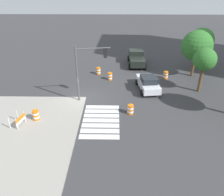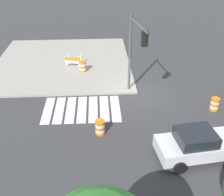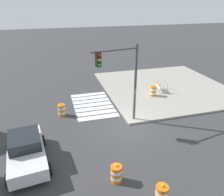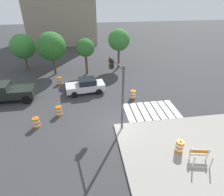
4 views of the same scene
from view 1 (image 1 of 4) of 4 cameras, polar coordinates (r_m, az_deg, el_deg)
The scene contains 15 objects.
ground_plane at distance 22.74m, azimuth -6.82°, elevation -0.07°, with size 120.00×120.00×0.00m, color #38383A.
sidewalk_corner at distance 19.68m, azimuth -26.86°, elevation -8.21°, with size 12.00×12.00×0.15m, color #9E998E.
crosswalk_stripes at distance 19.17m, azimuth -2.91°, elevation -5.89°, with size 5.10×3.20×0.02m.
sports_car at distance 24.35m, azimuth 9.42°, elevation 3.92°, with size 4.49×2.52×1.63m.
pickup_truck at distance 31.81m, azimuth 6.40°, elevation 10.45°, with size 5.15×2.35×1.92m.
traffic_barrel_near_corner at distance 27.80m, azimuth 13.89°, elevation 5.87°, with size 0.56×0.56×1.02m.
traffic_barrel_crosswalk_end at distance 19.91m, azimuth 4.88°, elevation -2.98°, with size 0.56×0.56×1.02m.
traffic_barrel_median_near at distance 28.32m, azimuth -3.59°, elevation 7.11°, with size 0.56×0.56×1.02m.
traffic_barrel_median_far at distance 26.63m, azimuth -0.55°, elevation 5.72°, with size 0.56×0.56×1.02m.
traffic_barrel_on_sidewalk at distance 19.90m, azimuth -19.33°, elevation -4.21°, with size 0.56×0.56×1.02m.
construction_barricade at distance 19.58m, azimuth -23.20°, elevation -5.18°, with size 1.37×1.02×1.00m.
traffic_light_pole at distance 20.71m, azimuth -6.14°, elevation 8.90°, with size 0.86×3.25×5.50m.
street_tree_streetside_near at distance 28.55m, azimuth 21.35°, elevation 12.55°, with size 3.71×3.71×5.69m.
street_tree_streetside_mid at distance 33.07m, azimuth 22.40°, elevation 13.78°, with size 3.35×3.35×5.17m.
street_tree_corner_lot at distance 24.51m, azimuth 23.11°, elevation 9.19°, with size 2.39×2.39×4.85m.
Camera 1 is at (19.71, 3.04, 10.93)m, focal length 34.89 mm.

